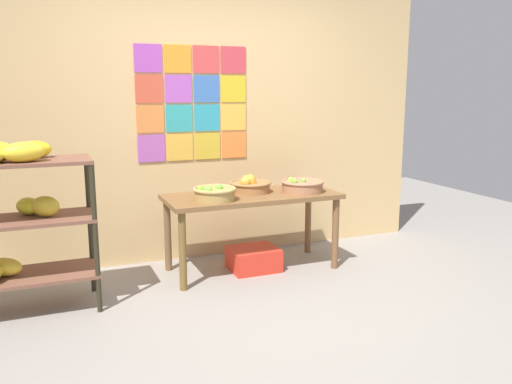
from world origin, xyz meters
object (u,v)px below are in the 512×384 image
banana_shelf_unit (11,215)px  produce_crate_under_table (253,259)px  fruit_basket_back_right (215,193)px  fruit_basket_right (302,186)px  fruit_basket_left (250,185)px  display_table (252,204)px

banana_shelf_unit → produce_crate_under_table: (1.90, 0.20, -0.62)m
banana_shelf_unit → fruit_basket_back_right: bearing=3.9°
fruit_basket_back_right → fruit_basket_right: bearing=3.8°
banana_shelf_unit → fruit_basket_left: 1.93m
fruit_basket_left → fruit_basket_right: bearing=-19.1°
fruit_basket_right → produce_crate_under_table: 0.78m
fruit_basket_right → fruit_basket_left: (-0.44, 0.15, 0.01)m
fruit_basket_back_right → fruit_basket_right: size_ratio=0.94×
fruit_basket_back_right → produce_crate_under_table: bearing=14.5°
fruit_basket_left → produce_crate_under_table: (-0.01, -0.11, -0.64)m
display_table → banana_shelf_unit: bearing=-173.3°
banana_shelf_unit → fruit_basket_left: size_ratio=3.36×
fruit_basket_right → fruit_basket_left: size_ratio=1.04×
display_table → fruit_basket_right: 0.48m
display_table → fruit_basket_left: 0.17m
display_table → fruit_basket_back_right: (-0.38, -0.12, 0.15)m
fruit_basket_back_right → produce_crate_under_table: (0.38, 0.10, -0.64)m
banana_shelf_unit → fruit_basket_left: bearing=9.2°
fruit_basket_back_right → fruit_basket_left: (0.39, 0.21, 0.00)m
banana_shelf_unit → fruit_basket_right: size_ratio=3.24×
fruit_basket_right → banana_shelf_unit: bearing=-176.1°
fruit_basket_back_right → fruit_basket_right: fruit_basket_back_right is taller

